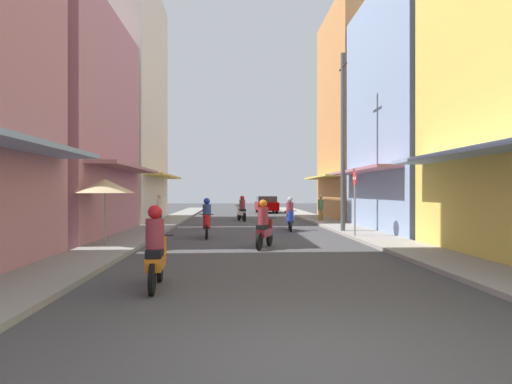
{
  "coord_description": "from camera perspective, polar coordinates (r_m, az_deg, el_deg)",
  "views": [
    {
      "loc": [
        -0.79,
        -4.88,
        1.82
      ],
      "look_at": [
        0.55,
        21.66,
        1.81
      ],
      "focal_mm": 31.81,
      "sensor_mm": 36.0,
      "label": 1
    }
  ],
  "objects": [
    {
      "name": "motorbike_orange",
      "position": [
        8.8,
        -12.45,
        -7.27
      ],
      "size": [
        0.55,
        1.81,
        1.58
      ],
      "color": "black",
      "rests_on": "ground"
    },
    {
      "name": "sidewalk_left",
      "position": [
        23.61,
        -12.37,
        -4.26
      ],
      "size": [
        1.8,
        52.68,
        0.12
      ],
      "primitive_type": "cube",
      "color": "gray",
      "rests_on": "ground"
    },
    {
      "name": "sidewalk_right",
      "position": [
        23.92,
        10.34,
        -4.21
      ],
      "size": [
        1.8,
        52.68,
        0.12
      ],
      "primitive_type": "cube",
      "color": "#9E9991",
      "rests_on": "ground"
    },
    {
      "name": "ground_plane",
      "position": [
        23.31,
        -0.94,
        -4.47
      ],
      "size": [
        98.29,
        98.29,
        0.0
      ],
      "primitive_type": "plane",
      "color": "#424244"
    },
    {
      "name": "street_sign_no_entry",
      "position": [
        17.96,
        12.32,
        -0.32
      ],
      "size": [
        0.07,
        0.6,
        2.65
      ],
      "color": "gray",
      "rests_on": "ground"
    },
    {
      "name": "building_right_mid",
      "position": [
        22.88,
        21.58,
        9.37
      ],
      "size": [
        7.05,
        9.05,
        11.09
      ],
      "color": "#8CA5CC",
      "rests_on": "ground"
    },
    {
      "name": "building_left_far",
      "position": [
        30.07,
        -18.13,
        10.58
      ],
      "size": [
        7.05,
        9.47,
        14.68
      ],
      "color": "silver",
      "rests_on": "ground"
    },
    {
      "name": "utility_pole",
      "position": [
        20.34,
        10.88,
        6.26
      ],
      "size": [
        0.2,
        1.2,
        7.91
      ],
      "color": "#4C4C4F",
      "rests_on": "ground"
    },
    {
      "name": "vendor_umbrella",
      "position": [
        15.35,
        -18.44,
        0.7
      ],
      "size": [
        1.89,
        1.89,
        2.23
      ],
      "color": "#99999E",
      "rests_on": "ground"
    },
    {
      "name": "building_left_mid",
      "position": [
        20.47,
        -25.4,
        7.68
      ],
      "size": [
        7.05,
        8.96,
        9.11
      ],
      "color": "#B7727F",
      "rests_on": "ground"
    },
    {
      "name": "pedestrian_crossing",
      "position": [
        27.23,
        8.13,
        -1.81
      ],
      "size": [
        0.44,
        0.44,
        1.69
      ],
      "color": "#BF8C3F",
      "rests_on": "ground"
    },
    {
      "name": "pedestrian_midway",
      "position": [
        25.77,
        -12.07,
        -2.18
      ],
      "size": [
        0.34,
        0.34,
        1.67
      ],
      "color": "#262628",
      "rests_on": "ground"
    },
    {
      "name": "motorbike_red",
      "position": [
        18.14,
        -6.21,
        -3.51
      ],
      "size": [
        0.55,
        1.81,
        1.58
      ],
      "color": "black",
      "rests_on": "ground"
    },
    {
      "name": "parked_car",
      "position": [
        39.36,
        1.33,
        -1.56
      ],
      "size": [
        1.86,
        4.14,
        1.45
      ],
      "color": "#8C0000",
      "rests_on": "ground"
    },
    {
      "name": "motorbike_blue",
      "position": [
        21.32,
        4.3,
        -2.99
      ],
      "size": [
        0.55,
        1.81,
        1.58
      ],
      "color": "black",
      "rests_on": "ground"
    },
    {
      "name": "building_right_far",
      "position": [
        31.58,
        14.58,
        9.33
      ],
      "size": [
        7.05,
        8.67,
        13.88
      ],
      "color": "#D88C4C",
      "rests_on": "ground"
    },
    {
      "name": "motorbike_green",
      "position": [
        30.4,
        -1.83,
        -2.09
      ],
      "size": [
        0.55,
        1.81,
        1.58
      ],
      "color": "black",
      "rests_on": "ground"
    },
    {
      "name": "motorbike_white",
      "position": [
        28.15,
        -1.82,
        -2.26
      ],
      "size": [
        0.67,
        1.77,
        1.58
      ],
      "color": "black",
      "rests_on": "ground"
    },
    {
      "name": "motorbike_maroon",
      "position": [
        14.68,
        1.06,
        -4.35
      ],
      "size": [
        0.77,
        1.73,
        1.58
      ],
      "color": "black",
      "rests_on": "ground"
    }
  ]
}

